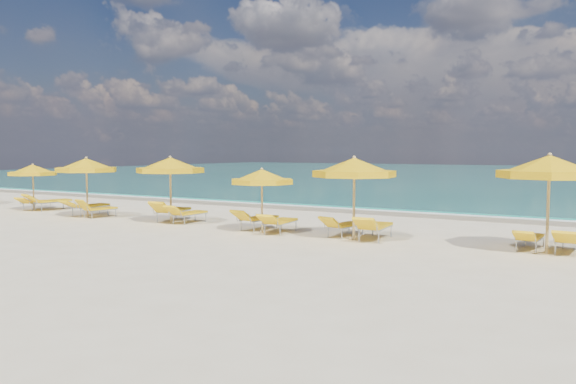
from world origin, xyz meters
The scene contains 23 objects.
ground_plane centered at (0.00, 0.00, 0.00)m, with size 120.00×120.00×0.00m, color beige.
ocean centered at (0.00, 48.00, 0.00)m, with size 120.00×80.00×0.30m, color #147367.
wet_sand_band centered at (0.00, 7.40, 0.00)m, with size 120.00×2.60×0.01m, color tan.
foam_line centered at (0.00, 8.20, 0.00)m, with size 120.00×1.20×0.03m, color white.
whitecap_near centered at (-6.00, 17.00, 0.00)m, with size 14.00×0.36×0.05m, color white.
umbrella_1 centered at (-12.28, 0.11, 1.79)m, with size 2.66×2.66×2.10m.
umbrella_2 centered at (-8.15, -0.43, 2.07)m, with size 3.07×3.07×2.42m.
umbrella_3 centered at (-3.99, -0.16, 2.11)m, with size 2.82×2.82×2.48m.
umbrella_4 centered at (0.16, -0.44, 1.81)m, with size 2.51×2.51×2.12m.
umbrella_5 centered at (3.32, -0.30, 2.14)m, with size 3.08×3.08×2.51m.
umbrella_6 centered at (8.54, 0.15, 2.23)m, with size 2.91×2.91×2.61m.
lounger_1_left centered at (-12.62, 0.48, 0.20)m, with size 0.88×1.80×0.64m.
lounger_1_right centered at (-11.82, 0.66, 0.24)m, with size 1.01×2.12×0.81m.
lounger_2_left centered at (-8.70, 0.13, 0.23)m, with size 0.84×2.06×0.72m.
lounger_2_right centered at (-7.76, -0.18, 0.21)m, with size 0.73×1.66×0.80m.
lounger_3_left centered at (-4.41, 0.40, 0.25)m, with size 1.04×2.12×0.87m.
lounger_3_right centered at (-3.52, 0.29, 0.22)m, with size 0.65×1.81×0.75m.
lounger_4_left centered at (-0.37, 0.14, 0.23)m, with size 0.82×1.95×0.77m.
lounger_4_right centered at (0.67, -0.16, 0.22)m, with size 0.76×1.92×0.73m.
lounger_5_left centered at (2.78, 0.26, 0.21)m, with size 0.87×1.82×0.72m.
lounger_5_right centered at (3.84, 0.09, 0.24)m, with size 0.79×2.05×0.82m.
lounger_6_left centered at (8.08, 0.60, 0.20)m, with size 0.64×1.70×0.64m.
lounger_6_right centered at (9.05, 0.61, 0.21)m, with size 0.73×1.84×0.72m.
Camera 1 is at (10.00, -15.61, 2.66)m, focal length 35.00 mm.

